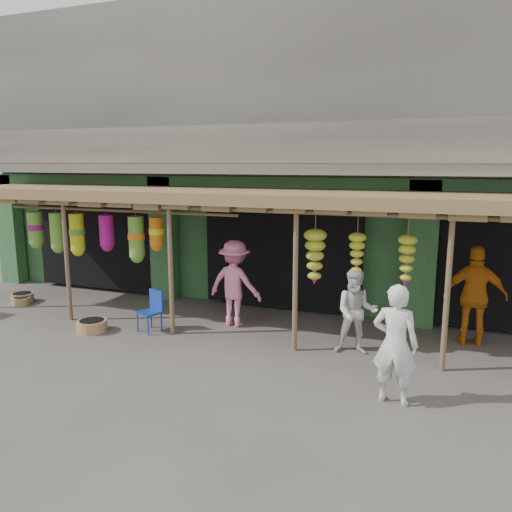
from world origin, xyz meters
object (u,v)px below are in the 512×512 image
(person_front, at_px, (395,344))
(person_shopper, at_px, (235,283))
(blue_chair, at_px, (152,308))
(person_right, at_px, (356,312))
(person_vendor, at_px, (475,296))

(person_front, bearing_deg, person_shopper, -28.05)
(person_front, bearing_deg, blue_chair, -10.18)
(person_shopper, bearing_deg, blue_chair, 38.45)
(blue_chair, xyz_separation_m, person_right, (4.02, 0.23, 0.30))
(person_vendor, relative_size, person_shopper, 1.05)
(person_right, bearing_deg, person_front, -74.62)
(person_right, xyz_separation_m, person_vendor, (1.96, 1.18, 0.17))
(blue_chair, relative_size, person_shopper, 0.46)
(blue_chair, height_order, person_front, person_front)
(person_front, xyz_separation_m, person_vendor, (1.15, 2.86, 0.07))
(person_front, xyz_separation_m, person_right, (-0.81, 1.68, -0.10))
(person_shopper, bearing_deg, person_vendor, -167.60)
(person_vendor, xyz_separation_m, person_shopper, (-4.56, -0.51, -0.04))
(blue_chair, height_order, person_vendor, person_vendor)
(blue_chair, xyz_separation_m, person_shopper, (1.42, 0.90, 0.43))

